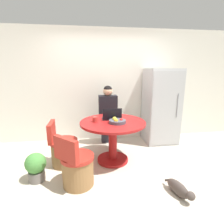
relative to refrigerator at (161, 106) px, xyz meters
name	(u,v)px	position (x,y,z in m)	size (l,w,h in m)	color
ground_plane	(113,171)	(-1.29, -1.15, -0.85)	(12.00, 12.00, 0.00)	beige
wall_back	(104,86)	(-1.29, 0.39, 0.45)	(7.00, 0.06, 2.60)	silver
refrigerator	(161,106)	(0.00, 0.00, 0.00)	(0.72, 0.70, 1.70)	silver
dining_table	(113,133)	(-1.25, -0.80, -0.30)	(1.18, 1.18, 0.77)	maroon
chair_near_left_corner	(77,168)	(-1.87, -1.44, -0.58)	(0.56, 0.56, 0.80)	olive
chair_left_side	(63,150)	(-2.14, -0.81, -0.58)	(0.48, 0.48, 0.80)	olive
person_seated	(108,113)	(-1.24, 0.01, -0.11)	(0.40, 0.37, 1.35)	#2D2D38
laptop	(112,117)	(-1.24, -0.67, -0.03)	(0.35, 0.21, 0.22)	#232328
fruit_bowl	(117,121)	(-1.18, -0.91, -0.05)	(0.29, 0.29, 0.10)	#4C4C56
coffee_cup	(95,119)	(-1.56, -0.79, -0.03)	(0.09, 0.09, 0.09)	#B2332D
cat	(179,189)	(-0.49, -1.86, -0.75)	(0.24, 0.50, 0.19)	#473D38
potted_plant	(36,166)	(-2.49, -1.25, -0.61)	(0.31, 0.31, 0.45)	slate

